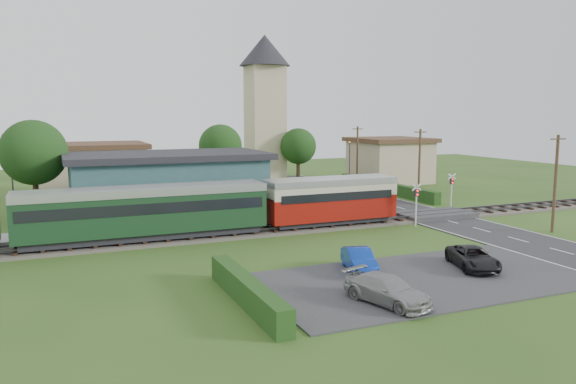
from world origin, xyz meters
name	(u,v)px	position (x,y,z in m)	size (l,w,h in m)	color
ground	(338,232)	(0.00, 0.00, 0.00)	(120.00, 120.00, 0.00)	#2D4C19
railway_track	(326,226)	(0.00, 2.00, 0.11)	(76.00, 3.20, 0.49)	#4C443D
road	(450,222)	(10.00, 0.00, 0.03)	(6.00, 70.00, 0.05)	#28282B
car_park	(423,279)	(-1.50, -12.00, 0.04)	(17.00, 9.00, 0.08)	#333335
crossing_deck	(435,215)	(10.00, 2.00, 0.23)	(6.20, 3.40, 0.45)	#333335
platform	(184,227)	(-10.00, 5.20, 0.23)	(30.00, 3.00, 0.45)	gray
equipment_hut	(66,214)	(-18.00, 5.20, 1.75)	(2.30, 2.30, 2.55)	#C2B28B
station_building	(168,184)	(-10.00, 10.99, 2.69)	(16.00, 9.00, 5.30)	#38666C
train	(94,214)	(-16.45, 2.00, 2.18)	(43.20, 2.90, 3.40)	#232328
church_tower	(265,99)	(5.00, 28.00, 10.23)	(6.00, 6.00, 17.60)	#C2B28B
house_west	(92,170)	(-15.00, 25.00, 2.79)	(10.80, 8.80, 5.50)	tan
house_east	(390,160)	(20.00, 24.00, 2.80)	(8.80, 8.80, 5.50)	tan
hedge_carpark	(247,291)	(-11.00, -12.00, 0.60)	(0.80, 9.00, 1.20)	#193814
hedge_roadside	(385,187)	(14.20, 16.00, 0.60)	(0.80, 18.00, 1.20)	#193814
hedge_station	(159,201)	(-10.00, 15.50, 0.65)	(22.00, 0.80, 1.30)	#193814
tree_a	(34,153)	(-20.00, 14.00, 5.38)	(5.20, 5.20, 8.00)	#332316
tree_b	(220,146)	(-2.00, 23.00, 5.02)	(4.60, 4.60, 7.34)	#332316
tree_c	(298,146)	(8.00, 25.00, 4.65)	(4.20, 4.20, 6.78)	#332316
utility_pole_b	(555,182)	(14.20, -6.00, 3.63)	(1.40, 0.22, 7.00)	#473321
utility_pole_c	(419,164)	(14.20, 10.00, 3.63)	(1.40, 0.22, 7.00)	#473321
utility_pole_d	(357,155)	(14.20, 22.00, 3.63)	(1.40, 0.22, 7.00)	#473321
crossing_signal_near	(416,199)	(6.40, -0.41, 2.14)	(0.84, 0.28, 3.28)	silver
crossing_signal_far	(452,186)	(13.60, 4.39, 2.14)	(0.84, 0.28, 3.28)	silver
streetlamp_west	(12,175)	(-22.00, 20.00, 3.04)	(0.30, 0.30, 5.15)	#3F3F47
streetlamp_east	(350,157)	(16.00, 27.00, 3.04)	(0.30, 0.30, 5.15)	#3F3F47
car_on_road	(351,192)	(9.31, 14.64, 0.56)	(1.21, 3.00, 1.02)	navy
car_park_blue	(359,260)	(-3.81, -9.50, 0.69)	(1.29, 3.70, 1.22)	#0E32A1
car_park_silver	(387,289)	(-5.27, -14.50, 0.71)	(1.77, 4.35, 1.26)	#979797
car_park_dark	(473,258)	(2.25, -11.42, 0.66)	(1.91, 4.14, 1.15)	black
pedestrian_near	(284,205)	(-1.99, 5.47, 1.29)	(0.61, 0.40, 1.68)	gray
pedestrian_far	(112,218)	(-15.07, 5.06, 1.28)	(0.81, 0.63, 1.66)	gray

